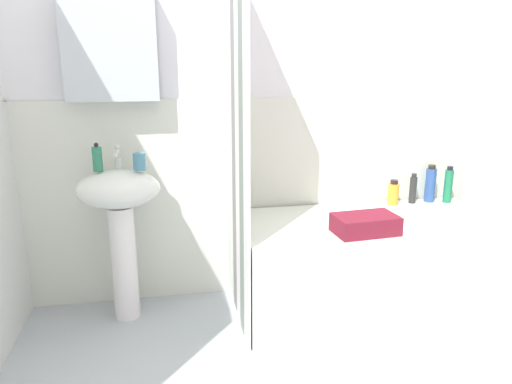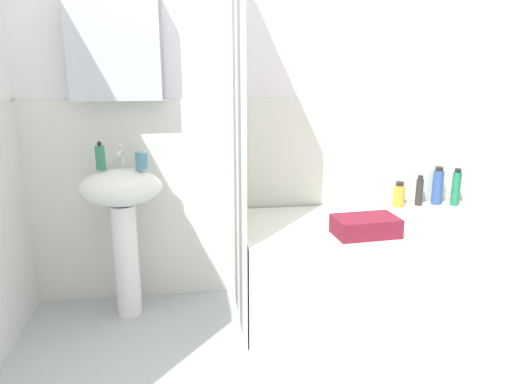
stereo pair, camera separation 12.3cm
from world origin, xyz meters
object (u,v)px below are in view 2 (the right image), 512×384
Objects in this scene: toothbrush_cup at (141,160)px; soap_dispenser at (100,157)px; sink at (122,210)px; lotion_bottle at (456,188)px; conditioner_bottle at (437,186)px; shampoo_bottle at (419,191)px; body_wash_bottle at (399,195)px; towel_folded at (366,226)px; bathtub at (368,266)px.

soap_dispenser is at bearing 178.92° from toothbrush_cup.
sink is 0.31m from soap_dispenser.
toothbrush_cup is at bearing -177.16° from lotion_bottle.
conditioner_bottle is 1.25× the size of shampoo_bottle.
body_wash_bottle is at bearing -176.07° from conditioner_bottle.
towel_folded is at bearing -14.53° from soap_dispenser.
sink is 0.59× the size of bathtub.
body_wash_bottle is (-0.13, -0.01, -0.02)m from shampoo_bottle.
towel_folded is at bearing -16.91° from toothbrush_cup.
conditioner_bottle is (1.89, 0.13, 0.03)m from sink.
bathtub is at bearing -136.70° from body_wash_bottle.
conditioner_bottle is 0.26m from body_wash_bottle.
lotion_bottle is at bearing 20.35° from bathtub.
toothbrush_cup is 1.79m from conditioner_bottle.
body_wash_bottle is at bearing 3.67° from soap_dispenser.
conditioner_bottle is at bearing 36.89° from towel_folded.
toothbrush_cup reaches higher than sink.
body_wash_bottle is at bearing 43.30° from bathtub.
conditioner_bottle reaches higher than shampoo_bottle.
conditioner_bottle is (0.53, 0.27, 0.38)m from bathtub.
conditioner_bottle is at bearing 4.27° from toothbrush_cup.
soap_dispenser reaches higher than shampoo_bottle.
soap_dispenser is 1.66× the size of toothbrush_cup.
toothbrush_cup is 1.89m from lotion_bottle.
lotion_bottle is (0.63, 0.23, 0.38)m from bathtub.
soap_dispenser is (-0.09, 0.00, 0.29)m from sink.
bathtub is at bearing -5.61° from soap_dispenser.
toothbrush_cup is at bearing -1.00° from sink.
soap_dispenser is 0.10× the size of bathtub.
shampoo_bottle is at bearing 4.23° from toothbrush_cup.
soap_dispenser is 0.80× the size of shampoo_bottle.
soap_dispenser is 2.00m from conditioner_bottle.
towel_folded is at bearing -137.72° from shampoo_bottle.
toothbrush_cup is at bearing -1.08° from soap_dispenser.
soap_dispenser is 1.76m from body_wash_bottle.
conditioner_bottle is 0.80m from towel_folded.
soap_dispenser is 0.65× the size of lotion_bottle.
sink reaches higher than body_wash_bottle.
bathtub is at bearing -5.91° from sink.
shampoo_bottle is 0.70m from towel_folded.
bathtub is 4.50× the size of towel_folded.
lotion_bottle reaches higher than bathtub.
towel_folded is at bearing -143.11° from conditioner_bottle.
body_wash_bottle is (0.27, 0.25, 0.34)m from bathtub.
soap_dispenser is at bearing 178.81° from sink.
toothbrush_cup is at bearing -175.67° from body_wash_bottle.
lotion_bottle is 0.36m from body_wash_bottle.
toothbrush_cup is at bearing 173.63° from bathtub.
bathtub is at bearing -159.65° from lotion_bottle.
conditioner_bottle is (1.98, 0.13, -0.26)m from soap_dispenser.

